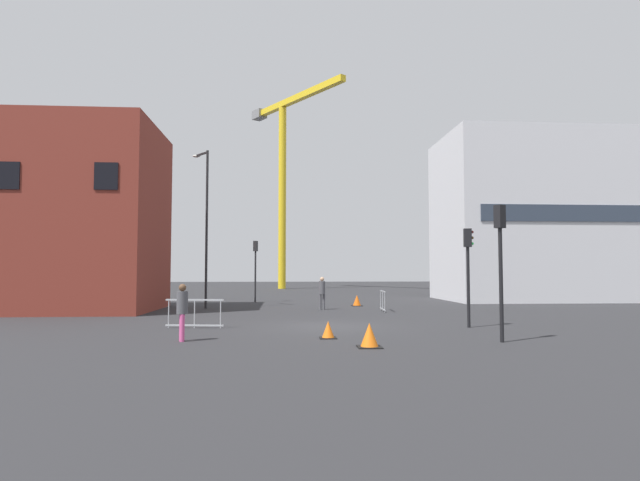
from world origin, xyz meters
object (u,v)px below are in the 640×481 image
traffic_light_verge (500,250)px  traffic_cone_orange (357,301)px  traffic_light_crosswalk (255,261)px  traffic_cone_on_verge (328,330)px  construction_crane (284,162)px  pedestrian_walking (322,291)px  streetlamp_tall (205,218)px  traffic_cone_striped (369,336)px  traffic_light_median (468,261)px  pedestrian_waiting (182,308)px

traffic_light_verge → traffic_cone_orange: size_ratio=6.26×
traffic_light_crosswalk → traffic_cone_on_verge: traffic_light_crosswalk is taller
construction_crane → traffic_light_crosswalk: construction_crane is taller
pedestrian_walking → traffic_cone_orange: (2.33, 2.89, -0.74)m
construction_crane → traffic_cone_orange: bearing=-81.7°
traffic_light_verge → pedestrian_walking: bearing=108.3°
pedestrian_walking → traffic_cone_orange: size_ratio=2.71×
streetlamp_tall → traffic_cone_on_verge: size_ratio=16.62×
pedestrian_walking → traffic_cone_striped: pedestrian_walking is taller
traffic_light_median → traffic_cone_striped: bearing=-133.5°
pedestrian_waiting → traffic_cone_orange: (7.53, 15.44, -0.71)m
traffic_cone_orange → streetlamp_tall: bearing=-171.2°
streetlamp_tall → traffic_cone_on_verge: 15.68m
pedestrian_walking → traffic_cone_striped: bearing=-88.8°
pedestrian_walking → traffic_light_median: bearing=-62.5°
pedestrian_waiting → traffic_cone_orange: 17.19m
construction_crane → traffic_light_median: 44.64m
pedestrian_waiting → traffic_cone_on_verge: size_ratio=3.20×
traffic_cone_on_verge → traffic_light_median: bearing=26.7°
pedestrian_waiting → traffic_cone_striped: pedestrian_waiting is taller
streetlamp_tall → traffic_cone_on_verge: streetlamp_tall is taller
traffic_light_verge → traffic_light_crosswalk: bearing=112.3°
traffic_light_verge → pedestrian_walking: 14.25m
pedestrian_waiting → streetlamp_tall: bearing=95.7°
traffic_cone_on_verge → traffic_cone_orange: bearing=78.6°
traffic_light_median → traffic_cone_striped: (-4.59, -4.84, -2.21)m
streetlamp_tall → pedestrian_walking: 7.91m
traffic_cone_orange → traffic_cone_striped: bearing=-96.8°
construction_crane → traffic_cone_striped: 49.42m
traffic_light_median → traffic_light_crosswalk: size_ratio=0.90×
traffic_light_median → traffic_light_verge: bearing=-96.2°
streetlamp_tall → traffic_cone_orange: size_ratio=13.68×
traffic_cone_striped → traffic_cone_orange: (2.04, 17.09, -0.01)m
traffic_light_verge → pedestrian_walking: (-4.44, 13.44, -1.72)m
traffic_cone_on_verge → traffic_cone_orange: (3.03, 15.05, 0.06)m
streetlamp_tall → traffic_cone_on_verge: bearing=-66.7°
traffic_light_crosswalk → pedestrian_walking: 8.45m
construction_crane → traffic_light_crosswalk: (-1.95, -25.71, -12.19)m
pedestrian_waiting → traffic_cone_on_verge: (4.50, 0.39, -0.76)m
traffic_light_median → streetlamp_tall: bearing=136.5°
traffic_light_crosswalk → pedestrian_walking: bearing=-60.9°
construction_crane → traffic_light_verge: 48.39m
traffic_cone_orange → pedestrian_waiting: bearing=-116.0°
streetlamp_tall → traffic_cone_striped: size_ratio=13.22×
traffic_light_median → pedestrian_walking: 10.67m
streetlamp_tall → traffic_light_median: bearing=-43.5°
pedestrian_waiting → traffic_cone_striped: (5.49, -1.65, -0.69)m
pedestrian_walking → traffic_cone_striped: 14.23m
streetlamp_tall → traffic_cone_on_verge: (5.90, -13.67, -4.91)m
traffic_light_median → pedestrian_walking: bearing=117.5°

